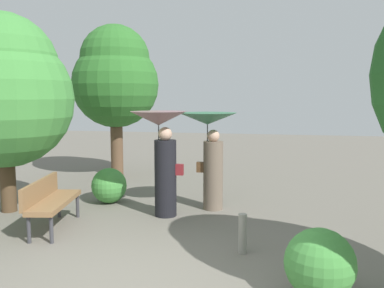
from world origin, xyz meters
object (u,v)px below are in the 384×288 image
Objects in this scene: tree_near_left at (115,77)px; path_marker_post at (243,234)px; tree_mid_left at (3,89)px; person_left at (162,146)px; park_bench at (50,199)px; person_right at (210,142)px.

tree_near_left is 6.86m from path_marker_post.
tree_mid_left reaches higher than path_marker_post.
person_left is 4.44m from tree_near_left.
path_marker_post is at bearing -15.04° from tree_mid_left.
park_bench reaches higher than path_marker_post.
person_left is at bearing 6.44° from tree_mid_left.
person_left is 2.46m from path_marker_post.
tree_near_left reaches higher than tree_mid_left.
park_bench is (-1.61, -1.13, -0.79)m from person_left.
tree_mid_left reaches higher than person_right.
tree_near_left reaches higher than person_right.
tree_near_left is 7.27× the size of path_marker_post.
person_right is at bearing -64.49° from park_bench.
tree_mid_left is (-0.65, -3.85, -0.40)m from tree_near_left.
tree_mid_left is 5.15m from path_marker_post.
person_right is 3.31× the size of path_marker_post.
tree_mid_left is 6.58× the size of path_marker_post.
park_bench is at bearing 121.91° from person_left.
park_bench is (-2.39, -1.76, -0.82)m from person_right.
tree_near_left reaches higher than park_bench.
path_marker_post is (3.22, -0.43, -0.23)m from park_bench.
tree_near_left is at bearing 43.62° from person_right.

